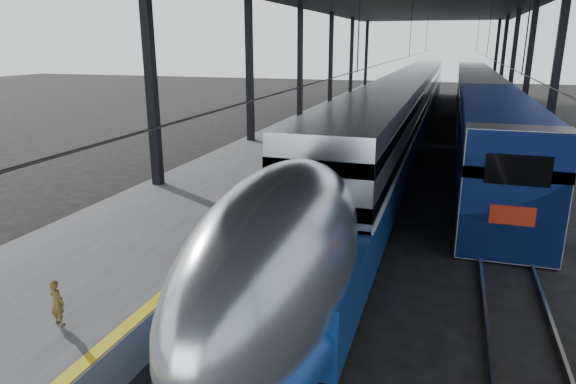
% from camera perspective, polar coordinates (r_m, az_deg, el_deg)
% --- Properties ---
extents(ground, '(160.00, 160.00, 0.00)m').
position_cam_1_polar(ground, '(14.67, -4.51, -9.64)').
color(ground, black).
rests_on(ground, ground).
extents(platform, '(6.00, 80.00, 1.00)m').
position_cam_1_polar(platform, '(33.83, 2.67, 6.21)').
color(platform, '#4C4C4F').
rests_on(platform, ground).
extents(yellow_strip, '(0.30, 80.00, 0.01)m').
position_cam_1_polar(yellow_strip, '(33.15, 7.40, 6.77)').
color(yellow_strip, yellow).
rests_on(yellow_strip, platform).
extents(rails, '(6.52, 80.00, 0.16)m').
position_cam_1_polar(rails, '(32.82, 16.32, 4.51)').
color(rails, slate).
rests_on(rails, ground).
extents(tgv_train, '(2.95, 65.20, 4.23)m').
position_cam_1_polar(tgv_train, '(36.90, 12.86, 8.99)').
color(tgv_train, '#ABAEB3').
rests_on(tgv_train, ground).
extents(second_train, '(2.95, 56.05, 4.06)m').
position_cam_1_polar(second_train, '(42.90, 20.37, 9.47)').
color(second_train, navy).
rests_on(second_train, ground).
extents(child, '(0.39, 0.30, 0.95)m').
position_cam_1_polar(child, '(11.29, -24.28, -11.13)').
color(child, brown).
rests_on(child, platform).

